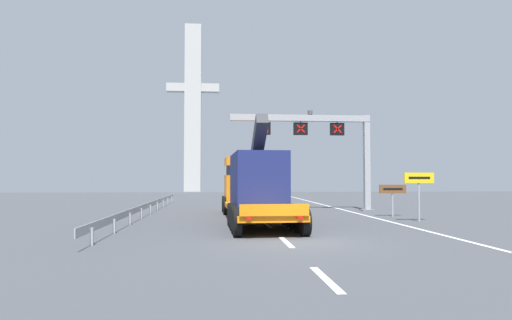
# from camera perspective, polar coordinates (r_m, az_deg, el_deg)

# --- Properties ---
(ground) EXTENTS (112.00, 112.00, 0.00)m
(ground) POSITION_cam_1_polar(r_m,az_deg,el_deg) (16.27, 5.23, -10.51)
(ground) COLOR #424449
(lane_markings) EXTENTS (0.20, 54.36, 0.01)m
(lane_markings) POSITION_cam_1_polar(r_m,az_deg,el_deg) (35.89, -1.08, -6.04)
(lane_markings) COLOR silver
(lane_markings) RESTS_ON ground
(edge_line_right) EXTENTS (0.20, 63.00, 0.01)m
(edge_line_right) POSITION_cam_1_polar(r_m,az_deg,el_deg) (29.38, 13.05, -6.80)
(edge_line_right) COLOR silver
(edge_line_right) RESTS_ON ground
(overhead_lane_gantry) EXTENTS (10.21, 0.90, 7.08)m
(overhead_lane_gantry) POSITION_cam_1_polar(r_m,az_deg,el_deg) (31.31, 8.48, 3.31)
(overhead_lane_gantry) COLOR #9EA0A5
(overhead_lane_gantry) RESTS_ON ground
(heavy_haul_truck_orange) EXTENTS (3.36, 14.12, 5.30)m
(heavy_haul_truck_orange) POSITION_cam_1_polar(r_m,az_deg,el_deg) (24.63, -0.58, -3.11)
(heavy_haul_truck_orange) COLOR orange
(heavy_haul_truck_orange) RESTS_ON ground
(exit_sign_yellow) EXTENTS (1.63, 0.15, 2.60)m
(exit_sign_yellow) POSITION_cam_1_polar(r_m,az_deg,el_deg) (24.71, 20.50, -2.94)
(exit_sign_yellow) COLOR #9EA0A5
(exit_sign_yellow) RESTS_ON ground
(tourist_info_sign_brown) EXTENTS (1.65, 0.15, 1.91)m
(tourist_info_sign_brown) POSITION_cam_1_polar(r_m,az_deg,el_deg) (27.49, 17.40, -4.02)
(tourist_info_sign_brown) COLOR #9EA0A5
(tourist_info_sign_brown) RESTS_ON ground
(guardrail_left) EXTENTS (0.13, 29.31, 0.76)m
(guardrail_left) POSITION_cam_1_polar(r_m,az_deg,el_deg) (28.89, -13.72, -5.76)
(guardrail_left) COLOR #999EA3
(guardrail_left) RESTS_ON ground
(bridge_pylon_distant) EXTENTS (9.00, 2.00, 28.81)m
(bridge_pylon_distant) POSITION_cam_1_polar(r_m,az_deg,el_deg) (76.62, -8.23, 7.03)
(bridge_pylon_distant) COLOR #B7B7B2
(bridge_pylon_distant) RESTS_ON ground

